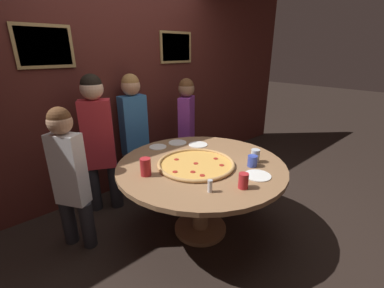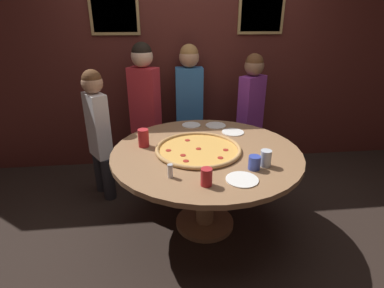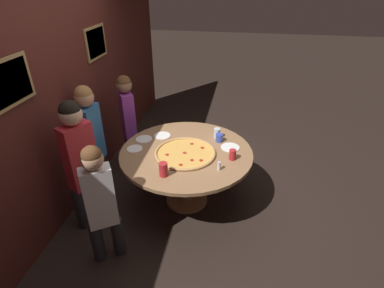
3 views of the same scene
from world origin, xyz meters
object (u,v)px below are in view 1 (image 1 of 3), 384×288
(drink_cup_centre_back, at_px, (252,161))
(white_plate_beside_cup, at_px, (158,147))
(white_plate_far_back, at_px, (177,143))
(condiment_shaker, at_px, (210,186))
(drink_cup_by_shaker, at_px, (255,156))
(white_plate_left_side, at_px, (258,176))
(drink_cup_beside_pizza, at_px, (146,167))
(diner_far_right, at_px, (98,137))
(giant_pizza, at_px, (196,164))
(white_plate_right_side, at_px, (198,145))
(diner_side_left, at_px, (69,172))
(drink_cup_near_left, at_px, (243,181))
(dining_table, at_px, (201,176))
(diner_centre_back, at_px, (187,124))
(diner_side_right, at_px, (134,128))

(drink_cup_centre_back, relative_size, white_plate_beside_cup, 0.54)
(white_plate_far_back, relative_size, condiment_shaker, 2.07)
(drink_cup_by_shaker, bearing_deg, white_plate_left_side, -140.43)
(drink_cup_by_shaker, distance_m, drink_cup_beside_pizza, 1.00)
(diner_far_right, bearing_deg, giant_pizza, 141.42)
(drink_cup_centre_back, distance_m, diner_far_right, 1.60)
(white_plate_right_side, bearing_deg, drink_cup_beside_pizza, -164.18)
(white_plate_far_back, bearing_deg, white_plate_beside_cup, 171.22)
(drink_cup_by_shaker, height_order, diner_side_left, diner_side_left)
(white_plate_far_back, xyz_separation_m, white_plate_left_side, (-0.01, -1.07, 0.00))
(drink_cup_centre_back, distance_m, condiment_shaker, 0.60)
(drink_cup_near_left, bearing_deg, white_plate_right_side, 66.70)
(dining_table, xyz_separation_m, white_plate_left_side, (0.17, -0.50, 0.14))
(drink_cup_near_left, bearing_deg, diner_side_left, 127.63)
(white_plate_left_side, height_order, diner_centre_back, diner_centre_back)
(white_plate_beside_cup, bearing_deg, drink_cup_near_left, -91.06)
(drink_cup_by_shaker, xyz_separation_m, diner_far_right, (-0.91, 1.34, 0.05))
(drink_cup_beside_pizza, height_order, diner_centre_back, diner_centre_back)
(condiment_shaker, bearing_deg, drink_cup_centre_back, 5.25)
(drink_cup_by_shaker, height_order, diner_side_right, diner_side_right)
(white_plate_right_side, xyz_separation_m, diner_side_right, (-0.33, 0.78, 0.09))
(diner_side_left, bearing_deg, white_plate_beside_cup, -123.20)
(dining_table, xyz_separation_m, diner_far_right, (-0.52, 1.02, 0.25))
(drink_cup_centre_back, height_order, drink_cup_beside_pizza, drink_cup_beside_pizza)
(condiment_shaker, relative_size, diner_far_right, 0.06)
(white_plate_right_side, relative_size, diner_centre_back, 0.15)
(white_plate_left_side, height_order, diner_side_right, diner_side_right)
(giant_pizza, distance_m, diner_side_right, 1.15)
(dining_table, height_order, giant_pizza, giant_pizza)
(drink_cup_by_shaker, bearing_deg, drink_cup_near_left, -154.87)
(dining_table, distance_m, diner_side_left, 1.16)
(drink_cup_near_left, xyz_separation_m, white_plate_left_side, (0.25, 0.04, -0.06))
(dining_table, relative_size, condiment_shaker, 15.85)
(dining_table, height_order, drink_cup_near_left, drink_cup_near_left)
(white_plate_right_side, xyz_separation_m, diner_side_left, (-1.28, 0.25, -0.00))
(drink_cup_centre_back, bearing_deg, drink_cup_by_shaker, 21.32)
(white_plate_beside_cup, distance_m, diner_side_right, 0.55)
(white_plate_far_back, height_order, diner_far_right, diner_far_right)
(condiment_shaker, relative_size, diner_centre_back, 0.07)
(condiment_shaker, bearing_deg, drink_cup_by_shaker, 7.55)
(dining_table, relative_size, white_plate_far_back, 7.66)
(giant_pizza, bearing_deg, white_plate_left_side, -64.95)
(dining_table, bearing_deg, drink_cup_centre_back, -50.46)
(drink_cup_by_shaker, relative_size, diner_far_right, 0.08)
(drink_cup_near_left, height_order, diner_side_right, diner_side_right)
(white_plate_far_back, distance_m, white_plate_left_side, 1.07)
(drink_cup_beside_pizza, bearing_deg, drink_cup_near_left, -57.56)
(white_plate_right_side, bearing_deg, white_plate_beside_cup, 147.09)
(drink_cup_centre_back, distance_m, drink_cup_by_shaker, 0.10)
(dining_table, distance_m, drink_cup_near_left, 0.58)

